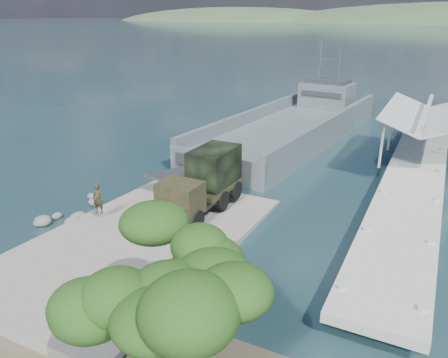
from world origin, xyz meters
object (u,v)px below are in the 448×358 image
Objects in this scene: landing_craft at (291,131)px; soldier at (99,204)px; pier at (420,154)px; overhang_tree at (182,274)px; military_truck at (204,182)px.

landing_craft is 24.34m from soldier.
landing_craft is at bearing 68.91° from soldier.
soldier is at bearing -130.98° from pier.
overhang_tree is at bearing -48.43° from soldier.
landing_craft is 4.96× the size of overhang_tree.
overhang_tree is (6.53, -12.89, 2.74)m from military_truck.
military_truck is 6.53m from soldier.
landing_craft is 18.03× the size of soldier.
military_truck is (0.77, -19.79, 1.49)m from landing_craft.
military_truck is 4.14× the size of soldier.
overhang_tree is (-5.13, -27.83, 3.46)m from pier.
overhang_tree is at bearing -100.44° from pier.
pier is at bearing 37.80° from soldier.
overhang_tree is (11.48, -8.71, 3.60)m from soldier.
overhang_tree is at bearing -71.67° from landing_craft.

